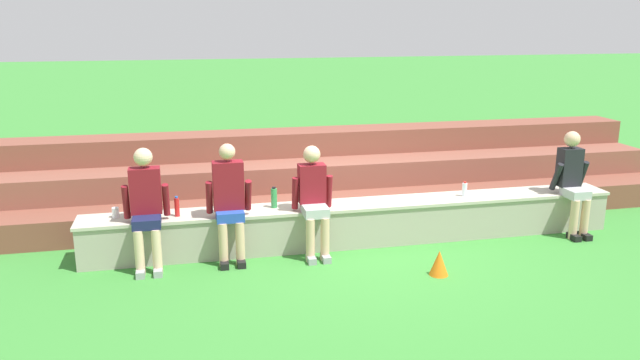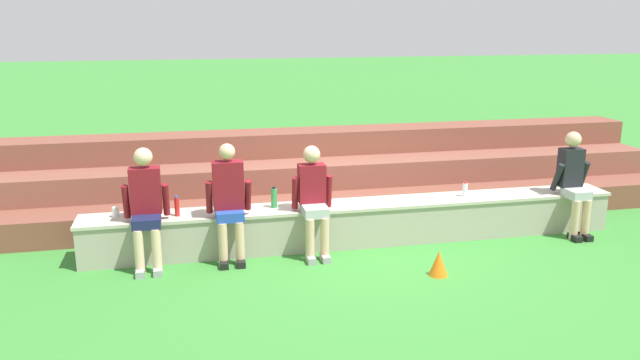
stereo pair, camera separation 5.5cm
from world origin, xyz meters
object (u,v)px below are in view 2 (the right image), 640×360
Objects in this scene: water_bottle_mid_left at (274,198)px; water_bottle_near_right at (465,190)px; plastic_cup_left_end at (116,212)px; sports_cone at (439,263)px; person_center at (313,197)px; person_right_of_center at (574,181)px; person_far_left at (146,204)px; water_bottle_near_left at (177,207)px; person_left_of_center at (229,199)px.

water_bottle_mid_left is 2.63m from water_bottle_near_right.
plastic_cup_left_end is 0.42× the size of sports_cone.
person_center reaches higher than water_bottle_near_right.
sports_cone is at bearing -37.37° from person_center.
person_right_of_center is 4.75× the size of sports_cone.
person_far_left reaches higher than person_center.
water_bottle_near_left is 2.02× the size of plastic_cup_left_end.
water_bottle_near_left is at bearing -179.20° from water_bottle_near_right.
person_far_left is 7.02× the size of water_bottle_near_right.
person_far_left reaches higher than sports_cone.
person_far_left is 1.61m from water_bottle_mid_left.
person_left_of_center is at bearing 157.29° from sports_cone.
water_bottle_near_right is (2.63, -0.05, -0.03)m from water_bottle_mid_left.
person_center is at bearing -7.44° from water_bottle_near_left.
sports_cone is at bearing -36.82° from water_bottle_mid_left.
water_bottle_mid_left is (1.57, 0.31, -0.10)m from person_far_left.
person_left_of_center is 0.68m from water_bottle_near_left.
water_bottle_mid_left is 2.17× the size of plastic_cup_left_end.
person_center reaches higher than water_bottle_mid_left.
water_bottle_near_right is (3.85, 0.05, -0.02)m from water_bottle_near_left.
person_right_of_center reaches higher than water_bottle_mid_left.
plastic_cup_left_end is (-2.41, 0.33, -0.13)m from person_center.
water_bottle_mid_left is at bearing 143.18° from sports_cone.
water_bottle_near_left is at bearing 30.54° from person_far_left.
person_left_of_center reaches higher than person_center.
person_right_of_center is 6.07m from plastic_cup_left_end.
person_center is 10.99× the size of plastic_cup_left_end.
person_left_of_center is 1.05m from person_center.
water_bottle_mid_left is at bearing 144.80° from person_center.
water_bottle_mid_left is at bearing 4.72° from water_bottle_near_left.
person_right_of_center is 5.60× the size of water_bottle_near_left.
water_bottle_mid_left is 1.08× the size of water_bottle_near_left.
water_bottle_near_left is (-5.33, 0.22, -0.09)m from person_right_of_center.
water_bottle_near_right is (2.18, 0.27, -0.10)m from person_center.
person_right_of_center is 5.20× the size of water_bottle_mid_left.
water_bottle_mid_left is at bearing 28.62° from person_left_of_center.
person_far_left is 1.02× the size of person_right_of_center.
person_center is 1.69m from water_bottle_near_left.
water_bottle_near_right is at bearing -1.02° from water_bottle_mid_left.
plastic_cup_left_end is (-4.59, 0.06, -0.03)m from water_bottle_near_right.
water_bottle_near_left is at bearing -175.28° from water_bottle_mid_left.
water_bottle_near_right is at bearing 3.56° from person_far_left.
water_bottle_near_right is at bearing 7.14° from person_center.
water_bottle_mid_left is at bearing 175.57° from person_right_of_center.
person_right_of_center is at bearing -3.10° from plastic_cup_left_end.
plastic_cup_left_end is at bearing 172.22° from person_center.
person_right_of_center is 2.63m from sports_cone.
sports_cone is (3.32, -1.00, -0.64)m from person_far_left.
sports_cone is (2.34, -0.98, -0.64)m from person_left_of_center.
person_center is at bearing 0.32° from person_left_of_center.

